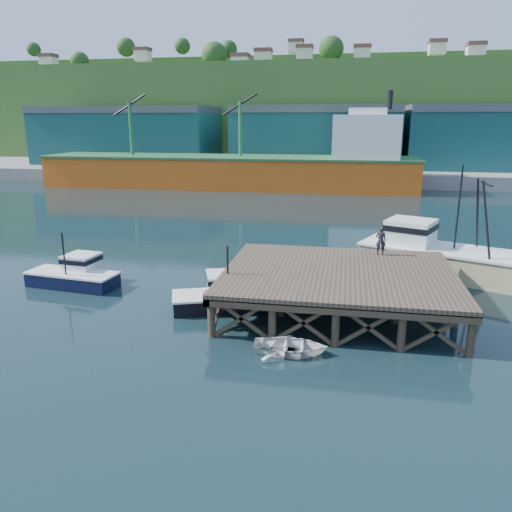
% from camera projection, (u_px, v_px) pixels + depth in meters
% --- Properties ---
extents(ground, '(300.00, 300.00, 0.00)m').
position_uv_depth(ground, '(237.00, 302.00, 27.79)').
color(ground, black).
rests_on(ground, ground).
extents(wharf, '(12.00, 10.00, 2.62)m').
position_uv_depth(wharf, '(339.00, 275.00, 26.16)').
color(wharf, brown).
rests_on(wharf, ground).
extents(far_quay, '(160.00, 40.00, 2.00)m').
position_uv_depth(far_quay, '(317.00, 168.00, 93.98)').
color(far_quay, gray).
rests_on(far_quay, ground).
extents(warehouse_left, '(32.00, 16.00, 9.00)m').
position_uv_depth(warehouse_left, '(129.00, 138.00, 93.81)').
color(warehouse_left, '#174C4D').
rests_on(warehouse_left, far_quay).
extents(warehouse_mid, '(28.00, 16.00, 9.00)m').
position_uv_depth(warehouse_mid, '(316.00, 140.00, 87.79)').
color(warehouse_mid, '#174C4D').
rests_on(warehouse_mid, far_quay).
extents(warehouse_right, '(30.00, 16.00, 9.00)m').
position_uv_depth(warehouse_right, '(497.00, 141.00, 82.62)').
color(warehouse_right, '#174C4D').
rests_on(warehouse_right, far_quay).
extents(cargo_ship, '(55.50, 10.00, 13.75)m').
position_uv_depth(cargo_ship, '(251.00, 165.00, 73.95)').
color(cargo_ship, orange).
rests_on(cargo_ship, ground).
extents(hillside, '(220.00, 50.00, 22.00)m').
position_uv_depth(hillside, '(326.00, 115.00, 119.83)').
color(hillside, '#2D511E').
rests_on(hillside, ground).
extents(boat_navy, '(5.78, 3.37, 3.48)m').
position_uv_depth(boat_navy, '(75.00, 274.00, 30.43)').
color(boat_navy, black).
rests_on(boat_navy, ground).
extents(boat_black, '(6.20, 5.14, 3.60)m').
position_uv_depth(boat_black, '(227.00, 295.00, 26.94)').
color(boat_black, black).
rests_on(boat_black, ground).
extents(trawler, '(11.32, 7.81, 7.16)m').
position_uv_depth(trawler, '(442.00, 253.00, 32.22)').
color(trawler, '#C5BB7F').
rests_on(trawler, ground).
extents(dinghy, '(3.33, 2.44, 0.67)m').
position_uv_depth(dinghy, '(290.00, 346.00, 21.58)').
color(dinghy, silver).
rests_on(dinghy, ground).
extents(dockworker, '(0.63, 0.43, 1.69)m').
position_uv_depth(dockworker, '(381.00, 241.00, 29.22)').
color(dockworker, black).
rests_on(dockworker, wharf).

